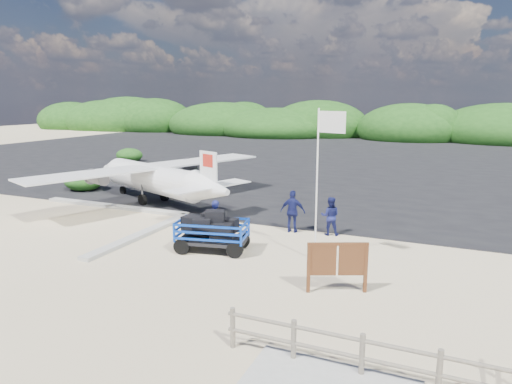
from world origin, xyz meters
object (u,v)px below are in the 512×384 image
flagpole (315,260)px  aircraft_small (281,149)px  crew_a (216,222)px  crew_c (293,211)px  crew_b (330,216)px  baggage_cart (213,251)px  signboard (336,292)px

flagpole → aircraft_small: bearing=112.3°
crew_a → aircraft_small: size_ratio=0.22×
crew_c → crew_b: bearing=-175.0°
baggage_cart → flagpole: (3.89, 0.60, 0.00)m
flagpole → crew_a: 4.31m
crew_a → aircraft_small: (-9.93, 34.20, -0.90)m
crew_b → flagpole: bearing=82.9°
crew_c → aircraft_small: (-12.25, 31.46, -0.93)m
signboard → crew_b: crew_b is taller
baggage_cart → crew_c: size_ratio=1.54×
flagpole → crew_c: 3.67m
crew_c → aircraft_small: crew_c is taller
baggage_cart → crew_c: (2.00, 3.61, 0.93)m
signboard → crew_c: 6.43m
baggage_cart → crew_c: 4.23m
signboard → baggage_cart: bearing=137.0°
crew_a → baggage_cart: bearing=101.9°
flagpole → signboard: 2.81m
flagpole → crew_b: bearing=95.1°
baggage_cart → crew_a: bearing=98.5°
crew_c → signboard: bearing=116.3°
signboard → crew_a: bearing=130.4°
signboard → crew_a: 6.29m
signboard → crew_c: size_ratio=1.04×
flagpole → crew_c: flagpole is taller
flagpole → signboard: (1.39, -2.45, 0.00)m
aircraft_small → crew_b: bearing=79.4°
flagpole → crew_c: (-1.89, 3.01, 0.93)m
flagpole → aircraft_small: size_ratio=0.66×
crew_a → crew_c: bearing=-138.7°
crew_b → aircraft_small: crew_b is taller
aircraft_small → crew_c: bearing=76.8°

